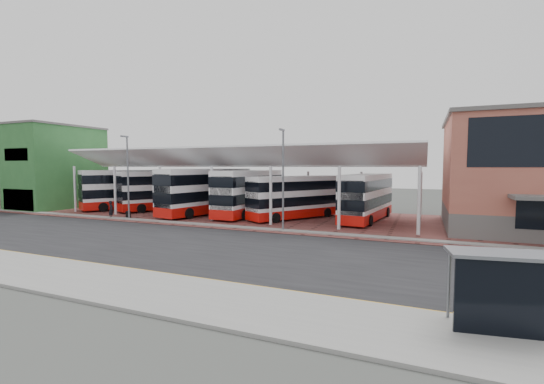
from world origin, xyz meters
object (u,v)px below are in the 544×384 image
object	(u,v)px
bus_3	(249,193)
bus_5	(367,197)
bus_4	(295,197)
bus_0	(132,189)
bus_1	(166,191)
bus_shelter	(512,284)
bus_2	(206,192)
pedestrian	(111,209)

from	to	relation	value
bus_3	bus_5	bearing A→B (deg)	5.63
bus_5	bus_4	bearing A→B (deg)	-160.09
bus_0	bus_1	size ratio (longest dim) A/B	1.01
bus_4	bus_0	bearing A→B (deg)	-149.64
bus_1	bus_4	bearing A→B (deg)	22.49
bus_1	bus_shelter	bearing A→B (deg)	-9.25
bus_3	bus_5	distance (m)	11.98
bus_0	bus_2	distance (m)	11.07
bus_0	bus_3	world-z (taller)	bus_3
bus_0	bus_shelter	size ratio (longest dim) A/B	3.53
bus_4	pedestrian	distance (m)	18.23
bus_2	bus_3	bearing A→B (deg)	24.20
bus_0	bus_5	bearing A→B (deg)	32.61
bus_1	bus_4	distance (m)	16.60
pedestrian	bus_shelter	size ratio (longest dim) A/B	0.54
bus_3	pedestrian	size ratio (longest dim) A/B	6.67
bus_3	bus_4	bearing A→B (deg)	-5.58
bus_4	bus_shelter	world-z (taller)	bus_4
pedestrian	bus_1	bearing A→B (deg)	-23.46
bus_2	bus_shelter	bearing A→B (deg)	-28.62
bus_1	bus_2	bearing A→B (deg)	13.24
bus_3	bus_shelter	bearing A→B (deg)	-46.78
bus_0	bus_2	xyz separation A→B (m)	(11.05, -0.77, 0.09)
bus_shelter	bus_3	bearing A→B (deg)	123.07
bus_2	bus_4	distance (m)	9.98
bus_2	pedestrian	world-z (taller)	bus_2
bus_2	bus_shelter	distance (m)	31.65
bus_4	bus_shelter	bearing A→B (deg)	-24.60
bus_4	bus_shelter	xyz separation A→B (m)	(14.12, -20.92, -0.50)
bus_1	bus_3	distance (m)	11.27
bus_1	bus_5	size ratio (longest dim) A/B	1.01
bus_0	bus_4	xyz separation A→B (m)	(21.01, -0.38, -0.25)
bus_0	bus_1	distance (m)	4.52
bus_3	bus_5	world-z (taller)	bus_3
bus_4	bus_shelter	size ratio (longest dim) A/B	3.13
pedestrian	bus_4	bearing A→B (deg)	-89.24
bus_2	bus_4	xyz separation A→B (m)	(9.96, 0.39, -0.34)
bus_3	bus_1	bearing A→B (deg)	178.50
bus_1	bus_3	world-z (taller)	bus_3
bus_3	bus_4	world-z (taller)	bus_3
bus_4	pedestrian	world-z (taller)	bus_4
bus_1	bus_2	distance (m)	6.77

